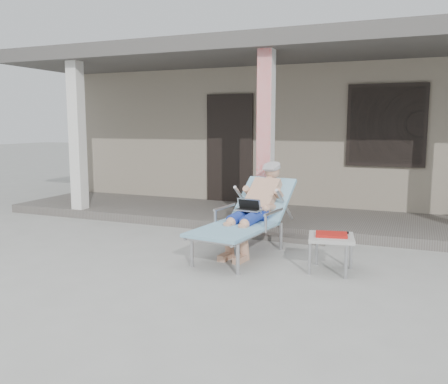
% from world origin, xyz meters
% --- Properties ---
extents(ground, '(60.00, 60.00, 0.00)m').
position_xyz_m(ground, '(0.00, 0.00, 0.00)').
color(ground, '#9E9E99').
rests_on(ground, ground).
extents(house, '(10.40, 5.40, 3.30)m').
position_xyz_m(house, '(0.00, 6.50, 1.67)').
color(house, gray).
rests_on(house, ground).
extents(porch_deck, '(10.00, 2.00, 0.15)m').
position_xyz_m(porch_deck, '(0.00, 3.00, 0.07)').
color(porch_deck, '#605B56').
rests_on(porch_deck, ground).
extents(porch_overhang, '(10.00, 2.30, 2.85)m').
position_xyz_m(porch_overhang, '(0.00, 2.95, 2.79)').
color(porch_overhang, silver).
rests_on(porch_overhang, porch_deck).
extents(porch_step, '(2.00, 0.30, 0.07)m').
position_xyz_m(porch_step, '(0.00, 1.85, 0.04)').
color(porch_step, '#605B56').
rests_on(porch_step, ground).
extents(lounger, '(0.95, 1.95, 1.23)m').
position_xyz_m(lounger, '(0.15, 1.05, 0.76)').
color(lounger, '#B7B7BC').
rests_on(lounger, ground).
extents(side_table, '(0.58, 0.58, 0.45)m').
position_xyz_m(side_table, '(1.27, 0.60, 0.38)').
color(side_table, '#ACACA7').
rests_on(side_table, ground).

